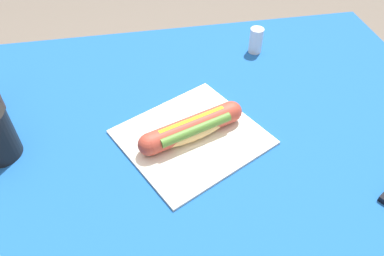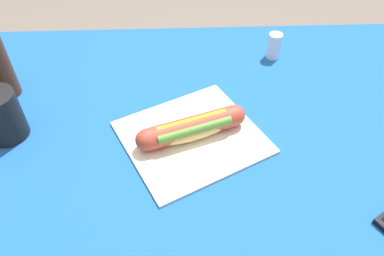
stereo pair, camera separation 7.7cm
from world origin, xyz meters
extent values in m
cylinder|color=brown|center=(-0.48, -0.30, 0.37)|extent=(0.07, 0.07, 0.73)
cylinder|color=brown|center=(0.48, -0.30, 0.37)|extent=(0.07, 0.07, 0.73)
cube|color=brown|center=(0.00, 0.00, 0.75)|extent=(1.13, 0.76, 0.03)
cube|color=#19519E|center=(0.00, 0.00, 0.77)|extent=(1.19, 0.82, 0.00)
cube|color=silver|center=(0.01, 0.05, 0.77)|extent=(0.36, 0.34, 0.01)
ellipsoid|color=#DBB26B|center=(0.01, 0.05, 0.80)|extent=(0.19, 0.11, 0.04)
cylinder|color=#A83D2D|center=(0.01, 0.05, 0.80)|extent=(0.20, 0.11, 0.05)
sphere|color=#A83D2D|center=(0.11, 0.08, 0.80)|extent=(0.05, 0.05, 0.05)
sphere|color=#A83D2D|center=(-0.08, 0.02, 0.80)|extent=(0.05, 0.05, 0.05)
cube|color=yellow|center=(0.01, 0.05, 0.82)|extent=(0.14, 0.06, 0.00)
cylinder|color=#4C7A2D|center=(0.01, 0.06, 0.81)|extent=(0.16, 0.07, 0.02)
cylinder|color=black|center=(0.40, 0.02, 0.82)|extent=(0.08, 0.08, 0.11)
cylinder|color=silver|center=(-0.22, -0.25, 0.80)|extent=(0.04, 0.04, 0.07)
camera|label=1|loc=(0.11, 0.59, 1.34)|focal=34.77mm
camera|label=2|loc=(0.04, 0.59, 1.34)|focal=34.77mm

